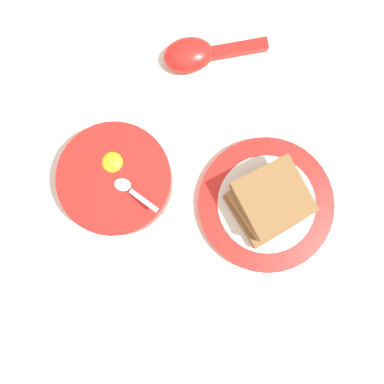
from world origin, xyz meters
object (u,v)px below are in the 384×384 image
Objects in this scene: egg_bowl at (116,180)px; soup_spoon at (196,54)px; toast_plate at (266,204)px; toast_sandwich at (269,201)px.

soup_spoon is (-0.07, -0.23, -0.01)m from egg_bowl.
soup_spoon is at bearing -108.00° from egg_bowl.
toast_plate is 1.23× the size of soup_spoon.
toast_sandwich is (0.00, -0.00, 0.04)m from toast_plate.
egg_bowl is 0.99× the size of soup_spoon.
egg_bowl is 0.23m from toast_plate.
egg_bowl is at bearing 3.80° from toast_plate.
soup_spoon reaches higher than toast_plate.
soup_spoon is at bearing -53.08° from toast_plate.
toast_sandwich is at bearing -15.43° from toast_plate.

